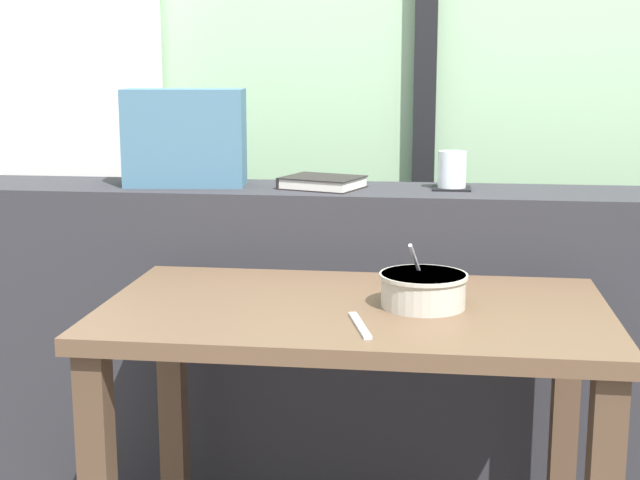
% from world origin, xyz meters
% --- Properties ---
extents(curtain_left_panel, '(0.56, 0.06, 2.50)m').
position_xyz_m(curtain_left_panel, '(-0.95, 1.04, 1.25)').
color(curtain_left_panel, white).
rests_on(curtain_left_panel, ground).
extents(window_divider_post, '(0.07, 0.05, 2.60)m').
position_xyz_m(window_divider_post, '(0.18, 1.07, 1.30)').
color(window_divider_post, black).
rests_on(window_divider_post, ground).
extents(dark_console_ledge, '(2.80, 0.30, 0.86)m').
position_xyz_m(dark_console_ledge, '(0.00, 0.55, 0.43)').
color(dark_console_ledge, '#2D2D33').
rests_on(dark_console_ledge, ground).
extents(breakfast_table, '(1.06, 0.61, 0.69)m').
position_xyz_m(breakfast_table, '(0.06, -0.00, 0.57)').
color(breakfast_table, brown).
rests_on(breakfast_table, ground).
extents(coaster_square, '(0.10, 0.10, 0.00)m').
position_xyz_m(coaster_square, '(0.26, 0.57, 0.86)').
color(coaster_square, black).
rests_on(coaster_square, dark_console_ledge).
extents(juice_glass, '(0.07, 0.07, 0.10)m').
position_xyz_m(juice_glass, '(0.26, 0.57, 0.90)').
color(juice_glass, white).
rests_on(juice_glass, coaster_square).
extents(closed_book, '(0.24, 0.21, 0.03)m').
position_xyz_m(closed_book, '(-0.08, 0.55, 0.87)').
color(closed_book, black).
rests_on(closed_book, dark_console_ledge).
extents(throw_pillow, '(0.33, 0.18, 0.26)m').
position_xyz_m(throw_pillow, '(-0.45, 0.55, 0.99)').
color(throw_pillow, '#426B84').
rests_on(throw_pillow, dark_console_ledge).
extents(soup_bowl, '(0.18, 0.18, 0.14)m').
position_xyz_m(soup_bowl, '(0.20, 0.01, 0.72)').
color(soup_bowl, '#BCB7A8').
rests_on(soup_bowl, breakfast_table).
extents(fork_utensil, '(0.06, 0.17, 0.01)m').
position_xyz_m(fork_utensil, '(0.08, -0.16, 0.69)').
color(fork_utensil, silver).
rests_on(fork_utensil, breakfast_table).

